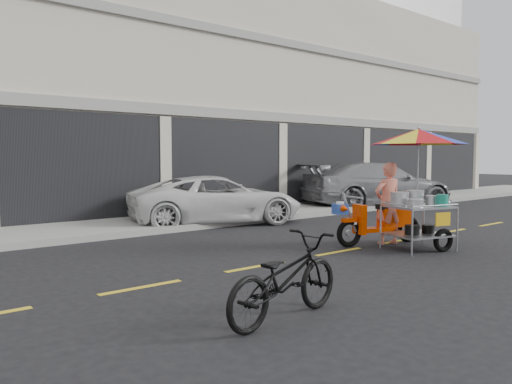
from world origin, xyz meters
TOP-DOWN VIEW (x-y plane):
  - ground at (0.00, 0.00)m, footprint 90.00×90.00m
  - sidewalk at (0.00, 5.50)m, footprint 45.00×3.00m
  - shophouse_block at (2.82, 10.59)m, footprint 36.00×8.11m
  - centerline at (0.00, 0.00)m, footprint 42.00×0.10m
  - white_pickup at (0.53, 4.70)m, footprint 4.97×3.29m
  - silver_pickup at (7.41, 4.70)m, footprint 5.87×3.94m
  - near_bicycle at (-3.42, -2.22)m, footprint 1.82×0.84m
  - food_vendor_rig at (1.36, -0.50)m, footprint 2.32×2.27m

SIDE VIEW (x-z plane):
  - ground at x=0.00m, z-range 0.00..0.00m
  - centerline at x=0.00m, z-range 0.00..0.01m
  - sidewalk at x=0.00m, z-range 0.00..0.15m
  - near_bicycle at x=-3.42m, z-range 0.00..0.92m
  - white_pickup at x=0.53m, z-range 0.00..1.27m
  - silver_pickup at x=7.41m, z-range 0.00..1.58m
  - food_vendor_rig at x=1.36m, z-range 0.30..2.65m
  - shophouse_block at x=2.82m, z-range -0.96..9.44m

